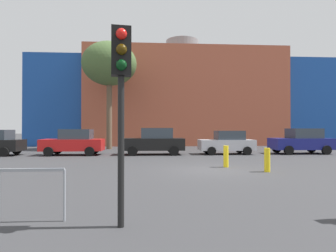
{
  "coord_description": "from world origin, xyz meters",
  "views": [
    {
      "loc": [
        -2.7,
        -12.31,
        1.79
      ],
      "look_at": [
        -1.37,
        7.65,
        2.0
      ],
      "focal_mm": 30.15,
      "sensor_mm": 36.0,
      "label": 1
    }
  ],
  "objects_px": {
    "parked_car_2": "(154,141)",
    "bollard_yellow_0": "(226,156)",
    "parked_car_4": "(301,141)",
    "bare_tree_0": "(109,65)",
    "traffic_light_near_left": "(121,79)",
    "parked_car_1": "(74,142)",
    "parked_car_3": "(227,142)",
    "bollard_yellow_1": "(267,160)"
  },
  "relations": [
    {
      "from": "parked_car_2",
      "to": "traffic_light_near_left",
      "type": "distance_m",
      "value": 14.71
    },
    {
      "from": "parked_car_2",
      "to": "bare_tree_0",
      "type": "bearing_deg",
      "value": -55.47
    },
    {
      "from": "parked_car_2",
      "to": "bollard_yellow_1",
      "type": "height_order",
      "value": "parked_car_2"
    },
    {
      "from": "parked_car_2",
      "to": "bollard_yellow_0",
      "type": "distance_m",
      "value": 7.5
    },
    {
      "from": "bare_tree_0",
      "to": "bollard_yellow_1",
      "type": "height_order",
      "value": "bare_tree_0"
    },
    {
      "from": "bollard_yellow_0",
      "to": "parked_car_1",
      "type": "bearing_deg",
      "value": 142.46
    },
    {
      "from": "parked_car_4",
      "to": "bare_tree_0",
      "type": "xyz_separation_m",
      "value": [
        -14.6,
        5.68,
        6.66
      ]
    },
    {
      "from": "parked_car_2",
      "to": "traffic_light_near_left",
      "type": "relative_size",
      "value": 1.17
    },
    {
      "from": "parked_car_3",
      "to": "bollard_yellow_1",
      "type": "height_order",
      "value": "parked_car_3"
    },
    {
      "from": "parked_car_2",
      "to": "bollard_yellow_1",
      "type": "relative_size",
      "value": 4.31
    },
    {
      "from": "traffic_light_near_left",
      "to": "bollard_yellow_1",
      "type": "bearing_deg",
      "value": 131.63
    },
    {
      "from": "parked_car_2",
      "to": "bollard_yellow_0",
      "type": "xyz_separation_m",
      "value": [
        3.25,
        -6.74,
        -0.42
      ]
    },
    {
      "from": "parked_car_1",
      "to": "parked_car_2",
      "type": "relative_size",
      "value": 0.96
    },
    {
      "from": "parked_car_3",
      "to": "bollard_yellow_0",
      "type": "relative_size",
      "value": 3.82
    },
    {
      "from": "bollard_yellow_1",
      "to": "bare_tree_0",
      "type": "bearing_deg",
      "value": 121.28
    },
    {
      "from": "traffic_light_near_left",
      "to": "parked_car_3",
      "type": "bearing_deg",
      "value": 149.93
    },
    {
      "from": "bare_tree_0",
      "to": "bollard_yellow_0",
      "type": "xyz_separation_m",
      "value": [
        7.16,
        -12.42,
        -7.06
      ]
    },
    {
      "from": "parked_car_1",
      "to": "bollard_yellow_1",
      "type": "xyz_separation_m",
      "value": [
        10.1,
        -8.29,
        -0.39
      ]
    },
    {
      "from": "parked_car_2",
      "to": "parked_car_3",
      "type": "distance_m",
      "value": 5.19
    },
    {
      "from": "parked_car_3",
      "to": "bare_tree_0",
      "type": "xyz_separation_m",
      "value": [
        -9.1,
        5.68,
        6.74
      ]
    },
    {
      "from": "bollard_yellow_0",
      "to": "bollard_yellow_1",
      "type": "height_order",
      "value": "bollard_yellow_0"
    },
    {
      "from": "parked_car_1",
      "to": "parked_car_4",
      "type": "xyz_separation_m",
      "value": [
        16.21,
        0.0,
        0.03
      ]
    },
    {
      "from": "parked_car_4",
      "to": "traffic_light_near_left",
      "type": "distance_m",
      "value": 18.68
    },
    {
      "from": "parked_car_4",
      "to": "bollard_yellow_0",
      "type": "relative_size",
      "value": 4.18
    },
    {
      "from": "traffic_light_near_left",
      "to": "parked_car_1",
      "type": "bearing_deg",
      "value": -169.79
    },
    {
      "from": "parked_car_2",
      "to": "traffic_light_near_left",
      "type": "xyz_separation_m",
      "value": [
        -0.86,
        -14.58,
        1.78
      ]
    },
    {
      "from": "bare_tree_0",
      "to": "bollard_yellow_0",
      "type": "bearing_deg",
      "value": -60.03
    },
    {
      "from": "parked_car_3",
      "to": "parked_car_2",
      "type": "bearing_deg",
      "value": -0.0
    },
    {
      "from": "parked_car_3",
      "to": "traffic_light_near_left",
      "type": "relative_size",
      "value": 1.05
    },
    {
      "from": "traffic_light_near_left",
      "to": "bare_tree_0",
      "type": "height_order",
      "value": "bare_tree_0"
    },
    {
      "from": "bollard_yellow_0",
      "to": "bollard_yellow_1",
      "type": "xyz_separation_m",
      "value": [
        1.32,
        -1.55,
        -0.01
      ]
    },
    {
      "from": "parked_car_3",
      "to": "parked_car_1",
      "type": "bearing_deg",
      "value": 0.0
    },
    {
      "from": "parked_car_4",
      "to": "parked_car_1",
      "type": "bearing_deg",
      "value": 0.0
    },
    {
      "from": "parked_car_2",
      "to": "bare_tree_0",
      "type": "relative_size",
      "value": 0.45
    },
    {
      "from": "traffic_light_near_left",
      "to": "bare_tree_0",
      "type": "relative_size",
      "value": 0.38
    },
    {
      "from": "traffic_light_near_left",
      "to": "bollard_yellow_0",
      "type": "height_order",
      "value": "traffic_light_near_left"
    },
    {
      "from": "bollard_yellow_1",
      "to": "parked_car_3",
      "type": "bearing_deg",
      "value": 85.75
    },
    {
      "from": "parked_car_2",
      "to": "bollard_yellow_1",
      "type": "xyz_separation_m",
      "value": [
        4.58,
        -8.29,
        -0.43
      ]
    },
    {
      "from": "bollard_yellow_1",
      "to": "traffic_light_near_left",
      "type": "bearing_deg",
      "value": -130.84
    },
    {
      "from": "bollard_yellow_1",
      "to": "parked_car_4",
      "type": "bearing_deg",
      "value": 53.58
    },
    {
      "from": "bollard_yellow_0",
      "to": "parked_car_3",
      "type": "bearing_deg",
      "value": 73.95
    },
    {
      "from": "traffic_light_near_left",
      "to": "bare_tree_0",
      "type": "xyz_separation_m",
      "value": [
        -3.05,
        20.26,
        4.86
      ]
    }
  ]
}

